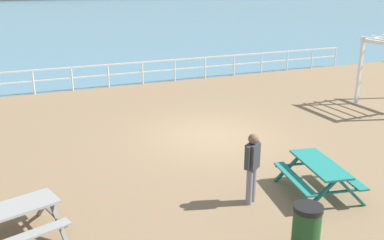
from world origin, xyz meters
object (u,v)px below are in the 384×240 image
at_px(picnic_table_mid_centre, 9,217).
at_px(litter_bin, 306,229).
at_px(picnic_table_near_left, 319,170).
at_px(visitor, 252,164).

xyz_separation_m(picnic_table_mid_centre, litter_bin, (5.04, -2.34, -0.10)).
xyz_separation_m(picnic_table_near_left, visitor, (-1.69, 0.22, 0.36)).
distance_m(picnic_table_near_left, picnic_table_mid_centre, 6.75).
bearing_deg(visitor, picnic_table_near_left, 50.06).
distance_m(picnic_table_mid_centre, visitor, 5.05).
bearing_deg(litter_bin, picnic_table_mid_centre, 155.06).
xyz_separation_m(picnic_table_mid_centre, visitor, (5.03, -0.34, 0.36)).
bearing_deg(visitor, picnic_table_mid_centre, -126.54).
xyz_separation_m(picnic_table_near_left, litter_bin, (-1.69, -1.78, -0.10)).
bearing_deg(picnic_table_mid_centre, visitor, -20.91).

